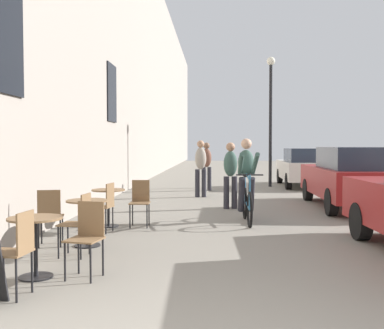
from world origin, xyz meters
TOP-DOWN VIEW (x-y plane):
  - building_facade_left at (-3.45, 14.00)m, footprint 0.54×68.00m
  - cafe_table_near at (-2.25, 2.58)m, footprint 0.64×0.64m
  - cafe_chair_near_toward_street at (-2.17, 1.89)m, footprint 0.41×0.41m
  - cafe_chair_near_toward_wall at (-1.65, 2.65)m, footprint 0.45×0.45m
  - cafe_table_mid at (-2.11, 4.28)m, footprint 0.64×0.64m
  - cafe_chair_mid_toward_street at (-2.04, 3.62)m, footprint 0.41×0.41m
  - cafe_chair_mid_toward_wall at (-2.67, 4.21)m, footprint 0.46×0.46m
  - cafe_table_far at (-2.18, 5.99)m, footprint 0.64×0.64m
  - cafe_chair_far_toward_street at (-2.11, 5.40)m, footprint 0.44×0.44m
  - cafe_chair_far_toward_wall at (-1.58, 6.06)m, footprint 0.39×0.39m
  - cyclist_on_bicycle at (0.52, 6.71)m, footprint 0.52×1.76m
  - pedestrian_near at (0.25, 8.61)m, footprint 0.37×0.28m
  - pedestrian_mid at (-0.56, 11.11)m, footprint 0.37×0.29m
  - pedestrian_far at (-0.42, 13.13)m, footprint 0.35×0.25m
  - street_lamp at (1.97, 14.77)m, footprint 0.32×0.32m
  - parked_car_second at (3.29, 8.85)m, footprint 1.87×4.32m
  - parked_car_third at (3.28, 14.86)m, footprint 1.82×4.13m

SIDE VIEW (x-z plane):
  - cafe_chair_near_toward_street at x=-2.17m, z-range 0.07..0.96m
  - cafe_chair_near_toward_wall at x=-1.65m, z-range 0.07..0.96m
  - cafe_chair_mid_toward_street at x=-2.04m, z-range 0.07..0.96m
  - cafe_chair_mid_toward_wall at x=-2.67m, z-range 0.07..0.96m
  - cafe_chair_far_toward_street at x=-2.11m, z-range 0.07..0.96m
  - cafe_chair_far_toward_wall at x=-1.58m, z-range 0.07..0.96m
  - cafe_table_near at x=-2.25m, z-range 0.16..0.88m
  - cafe_table_mid at x=-2.11m, z-range 0.16..0.88m
  - cafe_table_far at x=-2.18m, z-range 0.16..0.88m
  - parked_car_third at x=3.28m, z-range 0.03..1.48m
  - parked_car_second at x=3.29m, z-range 0.03..1.55m
  - cyclist_on_bicycle at x=0.52m, z-range -0.06..1.68m
  - pedestrian_near at x=0.25m, z-range 0.10..1.74m
  - pedestrian_far at x=-0.42m, z-range 0.11..1.77m
  - pedestrian_mid at x=-0.56m, z-range 0.11..1.83m
  - street_lamp at x=1.97m, z-range 0.66..5.56m
  - building_facade_left at x=-3.45m, z-range 0.00..10.36m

